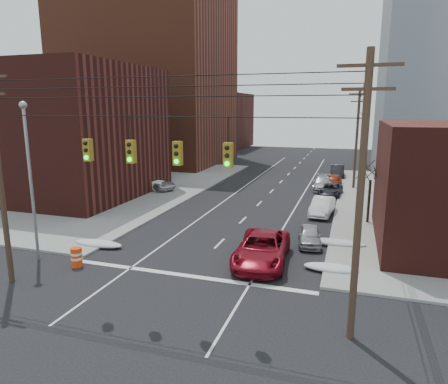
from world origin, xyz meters
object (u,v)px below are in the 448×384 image
Objects in this scene: parked_car_c at (331,190)px; parked_car_d at (323,183)px; red_pickup at (262,249)px; construction_barrel at (77,257)px; parked_car_b at (322,206)px; parked_car_e at (334,180)px; lot_car_d at (105,178)px; lot_car_a at (146,183)px; parked_car_a at (310,235)px; lot_car_b at (157,183)px; parked_car_f at (337,171)px; lot_car_c at (97,188)px.

parked_car_d is at bearing 113.30° from parked_car_c.
red_pickup is 5.58× the size of construction_barrel.
parked_car_e is (0.33, 13.50, -0.08)m from parked_car_b.
parked_car_b is 10.95m from parked_car_d.
parked_car_c is at bearing -109.37° from lot_car_d.
parked_car_a is at bearing -131.09° from lot_car_a.
construction_barrel is at bearing -141.38° from lot_car_b.
red_pickup is at bearing -97.12° from parked_car_b.
parked_car_f reaches higher than parked_car_e.
lot_car_b is at bearing 169.90° from parked_car_b.
lot_car_a is at bearing 139.46° from parked_car_a.
construction_barrel is (-12.95, -35.91, -0.20)m from parked_car_f.
lot_car_a is (-18.24, -6.73, 0.15)m from parked_car_d.
lot_car_a is at bearing -67.86° from lot_car_c.
red_pickup is 22.94m from lot_car_b.
lot_car_c is at bearing -158.11° from parked_car_d.
lot_car_d is at bearing -159.67° from parked_car_e.
parked_car_f is (1.17, 9.12, 0.05)m from parked_car_d.
parked_car_c is 19.63m from lot_car_a.
parked_car_a is 3.27× the size of construction_barrel.
construction_barrel is (12.87, -21.82, -0.28)m from lot_car_d.
parked_car_d is 1.22× the size of lot_car_d.
parked_car_e is 0.89× the size of lot_car_a.
lot_car_b is 7.40m from lot_car_d.
lot_car_d reaches higher than lot_car_b.
parked_car_d is 9.20m from parked_car_f.
parked_car_b is at bearing -111.90° from lot_car_c.
parked_car_d is at bearing -47.04° from lot_car_b.
parked_car_c is 24.21m from lot_car_c.
parked_car_c reaches higher than parked_car_a.
parked_car_d is (-0.76, 10.93, -0.02)m from parked_car_b.
parked_car_b is at bearing 80.74° from parked_car_a.
parked_car_c is 1.15× the size of parked_car_e.
lot_car_b is (-17.89, 12.75, 0.19)m from parked_car_a.
parked_car_f reaches higher than parked_car_d.
lot_car_d is at bearing 171.65° from parked_car_b.
lot_car_d is (-25.82, -14.09, 0.07)m from parked_car_f.
lot_car_a is at bearing -162.70° from parked_car_d.
construction_barrel is (-11.78, -26.79, -0.16)m from parked_car_d.
lot_car_d is (-25.41, 5.96, 0.10)m from parked_car_b.
parked_car_d is 1.29× the size of parked_car_e.
red_pickup reaches higher than lot_car_a.
lot_car_a reaches higher than parked_car_a.
red_pickup reaches higher than parked_car_b.
construction_barrel is at bearing -113.98° from parked_car_c.
parked_car_e is at bearing -97.41° from lot_car_d.
parked_car_d is (-0.55, 18.85, 0.11)m from parked_car_a.
parked_car_e is 26.47m from lot_car_c.
parked_car_e is 26.82m from lot_car_d.
parked_car_e is (0.06, 5.58, 0.04)m from parked_car_c.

